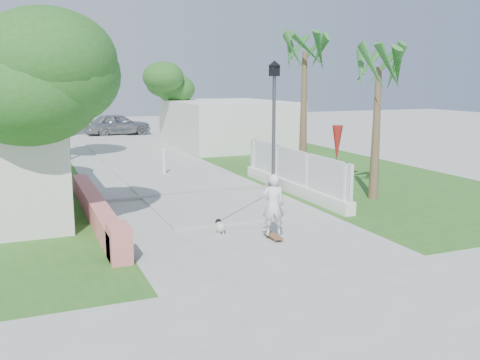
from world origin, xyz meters
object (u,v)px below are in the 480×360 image
dog (220,226)px  bollard (164,161)px  patio_umbrella (337,144)px  skateboarder (250,208)px  street_lamp (274,121)px  parked_car (118,124)px

dog → bollard: bearing=91.0°
patio_umbrella → skateboarder: size_ratio=1.43×
street_lamp → dog: bearing=-130.1°
bollard → dog: bearing=-95.3°
street_lamp → parked_car: bearing=94.6°
bollard → patio_umbrella: (4.60, -5.50, 1.10)m
patio_umbrella → dog: patio_umbrella is taller
street_lamp → patio_umbrella: street_lamp is taller
street_lamp → dog: 5.87m
street_lamp → bollard: (-2.70, 4.50, -1.84)m
street_lamp → patio_umbrella: (1.90, -1.00, -0.74)m
street_lamp → patio_umbrella: size_ratio=1.93×
street_lamp → dog: street_lamp is taller
bollard → patio_umbrella: patio_umbrella is taller
dog → parked_car: size_ratio=0.12×
skateboarder → dog: size_ratio=3.06×
skateboarder → parked_car: 25.88m
bollard → skateboarder: (-0.19, -9.18, 0.13)m
skateboarder → dog: skateboarder is taller
street_lamp → patio_umbrella: 2.27m
bollard → parked_car: parked_car is taller
patio_umbrella → parked_car: (-3.60, 22.17, -0.93)m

